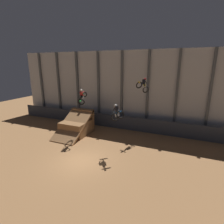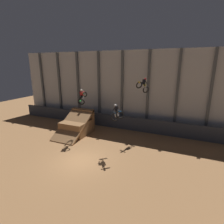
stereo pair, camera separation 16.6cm
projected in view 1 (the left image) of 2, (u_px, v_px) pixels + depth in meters
ground_plane at (81, 161)px, 15.06m from camera, size 60.00×60.00×0.00m
arena_back_wall at (122, 89)px, 22.83m from camera, size 32.00×0.40×9.77m
lower_barrier at (118, 122)px, 22.62m from camera, size 31.36×0.20×1.71m
dirt_ramp at (77, 125)px, 20.98m from camera, size 3.03×4.78×2.85m
rider_bike_left_air at (82, 96)px, 18.25m from camera, size 1.23×1.89×1.68m
rider_bike_center_air at (117, 113)px, 15.42m from camera, size 1.68×1.72×1.66m
rider_bike_right_air at (143, 85)px, 18.50m from camera, size 1.27×1.83×1.67m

